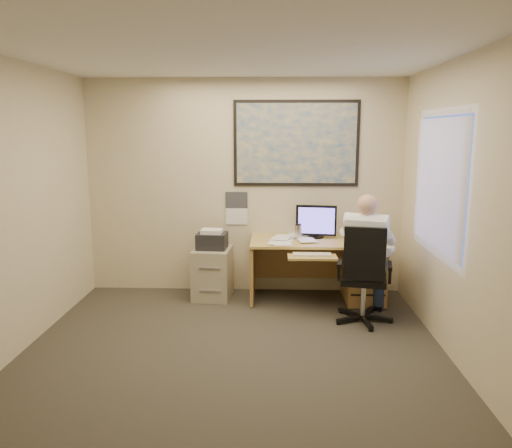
{
  "coord_description": "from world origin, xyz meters",
  "views": [
    {
      "loc": [
        0.36,
        -4.05,
        2.05
      ],
      "look_at": [
        0.18,
        1.3,
        1.05
      ],
      "focal_mm": 35.0,
      "sensor_mm": 36.0,
      "label": 1
    }
  ],
  "objects_px": {
    "desk": "(343,264)",
    "person": "(364,258)",
    "filing_cabinet": "(213,268)",
    "office_chair": "(365,294)"
  },
  "relations": [
    {
      "from": "desk",
      "to": "person",
      "type": "distance_m",
      "value": 0.74
    },
    {
      "from": "desk",
      "to": "filing_cabinet",
      "type": "xyz_separation_m",
      "value": [
        -1.61,
        0.03,
        -0.07
      ]
    },
    {
      "from": "office_chair",
      "to": "person",
      "type": "bearing_deg",
      "value": 108.81
    },
    {
      "from": "office_chair",
      "to": "person",
      "type": "height_order",
      "value": "person"
    },
    {
      "from": "person",
      "to": "desk",
      "type": "bearing_deg",
      "value": 121.12
    },
    {
      "from": "filing_cabinet",
      "to": "office_chair",
      "type": "bearing_deg",
      "value": -19.99
    },
    {
      "from": "filing_cabinet",
      "to": "office_chair",
      "type": "relative_size",
      "value": 0.8
    },
    {
      "from": "desk",
      "to": "office_chair",
      "type": "height_order",
      "value": "desk"
    },
    {
      "from": "filing_cabinet",
      "to": "person",
      "type": "bearing_deg",
      "value": -17.88
    },
    {
      "from": "office_chair",
      "to": "person",
      "type": "distance_m",
      "value": 0.39
    }
  ]
}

